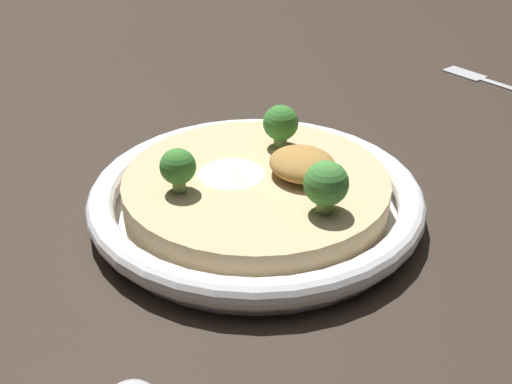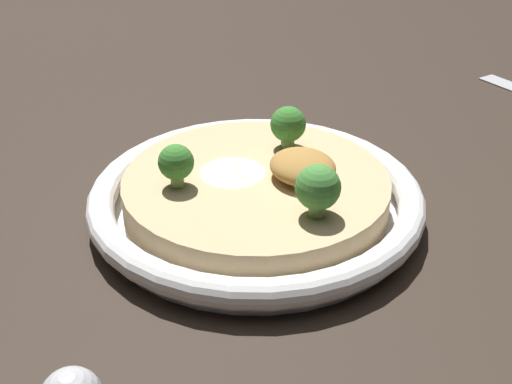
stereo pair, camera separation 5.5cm
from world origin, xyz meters
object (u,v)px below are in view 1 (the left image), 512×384
Objects in this scene: fork_utensil at (493,82)px; broccoli_front at (178,168)px; broccoli_back at (281,124)px; risotto_bowl at (256,196)px; broccoli_back_right at (326,185)px.

broccoli_front is at bearing 93.36° from fork_utensil.
broccoli_back is 0.22× the size of fork_utensil.
broccoli_back_right reaches higher than risotto_bowl.
broccoli_back is 1.07× the size of broccoli_front.
broccoli_back is at bearing 92.91° from fork_utensil.
broccoli_back_right reaches higher than broccoli_back.
broccoli_back_right is (0.07, 0.01, 0.04)m from risotto_bowl.
broccoli_back is at bearing 161.63° from broccoli_back_right.
fork_utensil is (-0.09, 0.43, -0.02)m from risotto_bowl.
broccoli_front is (-0.09, -0.08, -0.00)m from broccoli_back_right.
broccoli_back is 0.12m from broccoli_front.
broccoli_front is (0.02, -0.12, -0.00)m from broccoli_back.
broccoli_back_right is at bearing 41.44° from broccoli_front.
broccoli_back_right is 0.23× the size of fork_utensil.
broccoli_front is (-0.02, -0.07, 0.04)m from risotto_bowl.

